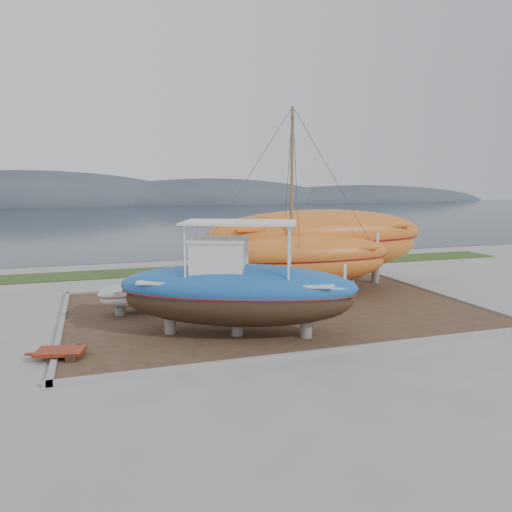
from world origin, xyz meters
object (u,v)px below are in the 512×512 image
object	(u,v)px
blue_caique	(237,279)
orange_sailboat	(301,204)
white_dinghy	(148,295)
orange_bare_hull	(318,250)
red_trailer	(60,354)

from	to	relation	value
blue_caique	orange_sailboat	bearing A→B (deg)	71.27
white_dinghy	orange_bare_hull	xyz separation A→B (m)	(9.42, 2.33, 1.38)
red_trailer	blue_caique	bearing A→B (deg)	18.29
white_dinghy	orange_bare_hull	world-z (taller)	orange_bare_hull
blue_caique	orange_sailboat	xyz separation A→B (m)	(4.79, 5.21, 2.50)
white_dinghy	red_trailer	size ratio (longest dim) A/B	2.03
white_dinghy	orange_bare_hull	size ratio (longest dim) A/B	0.36
blue_caique	white_dinghy	bearing A→B (deg)	143.88
orange_bare_hull	red_trailer	size ratio (longest dim) A/B	5.59
blue_caique	white_dinghy	world-z (taller)	blue_caique
white_dinghy	orange_sailboat	size ratio (longest dim) A/B	0.48
white_dinghy	red_trailer	bearing A→B (deg)	-140.73
orange_bare_hull	red_trailer	distance (m)	15.08
orange_sailboat	red_trailer	world-z (taller)	orange_sailboat
orange_sailboat	white_dinghy	bearing A→B (deg)	-172.58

